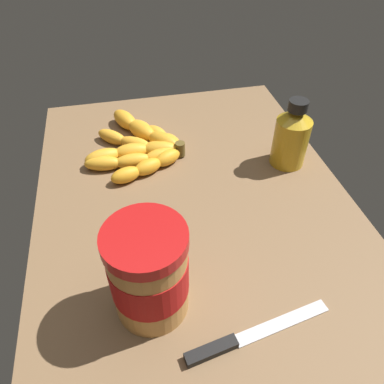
# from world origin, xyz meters

# --- Properties ---
(ground_plane) EXTENTS (0.87, 0.57, 0.03)m
(ground_plane) POSITION_xyz_m (0.00, 0.00, -0.02)
(ground_plane) COLOR brown
(banana_bunch) EXTENTS (0.26, 0.21, 0.04)m
(banana_bunch) POSITION_xyz_m (0.21, 0.08, 0.02)
(banana_bunch) COLOR gold
(banana_bunch) RESTS_ON ground_plane
(peanut_butter_jar) EXTENTS (0.10, 0.10, 0.15)m
(peanut_butter_jar) POSITION_xyz_m (-0.15, 0.10, 0.07)
(peanut_butter_jar) COLOR #BF8442
(peanut_butter_jar) RESTS_ON ground_plane
(honey_bottle) EXTENTS (0.07, 0.07, 0.14)m
(honey_bottle) POSITION_xyz_m (0.11, -0.21, 0.06)
(honey_bottle) COLOR gold
(honey_bottle) RESTS_ON ground_plane
(butter_knife) EXTENTS (0.05, 0.21, 0.01)m
(butter_knife) POSITION_xyz_m (-0.22, -0.01, 0.00)
(butter_knife) COLOR silver
(butter_knife) RESTS_ON ground_plane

